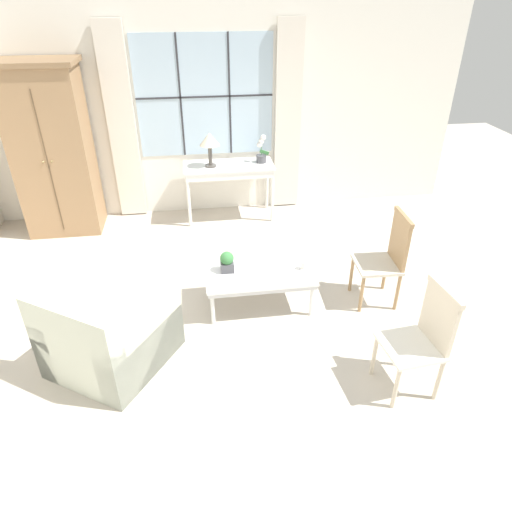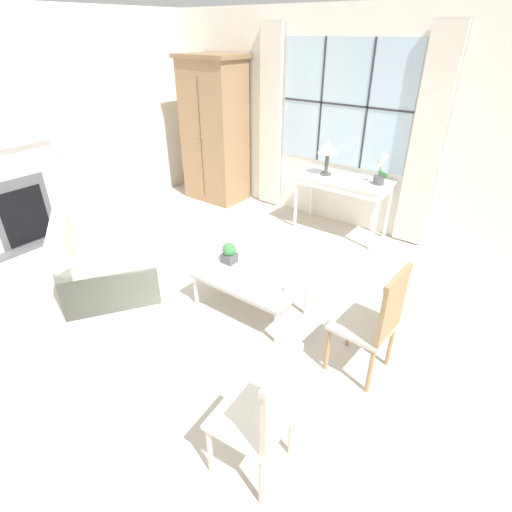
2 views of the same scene
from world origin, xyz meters
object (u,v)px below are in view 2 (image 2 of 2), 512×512
console_table (343,184)px  armchair_upholstered (106,268)px  side_chair_wooden (377,319)px  armoire (214,131)px  accent_chair_wooden (265,413)px  potted_plant_small (229,253)px  table_lamp (328,149)px  pillar_candle (289,288)px  potted_orchid (380,172)px  fireplace (14,191)px  coffee_table (250,279)px

console_table → armchair_upholstered: (-1.33, -2.85, -0.42)m
console_table → side_chair_wooden: size_ratio=1.23×
console_table → armoire: bearing=-179.2°
side_chair_wooden → accent_chair_wooden: bearing=-98.9°
armchair_upholstered → potted_plant_small: armchair_upholstered is taller
console_table → potted_plant_small: bearing=-95.9°
table_lamp → pillar_candle: size_ratio=4.40×
armoire → table_lamp: size_ratio=4.73×
armoire → potted_plant_small: 2.97m
potted_orchid → armchair_upholstered: size_ratio=0.31×
table_lamp → armchair_upholstered: bearing=-111.1°
armchair_upholstered → side_chair_wooden: side_chair_wooden is taller
armoire → side_chair_wooden: (3.69, -2.25, -0.54)m
potted_orchid → console_table: bearing=-176.0°
side_chair_wooden → potted_plant_small: size_ratio=4.62×
fireplace → potted_plant_small: (2.95, 0.71, -0.22)m
armoire → pillar_candle: size_ratio=20.85×
fireplace → armchair_upholstered: bearing=-1.0°
potted_orchid → side_chair_wooden: size_ratio=0.38×
side_chair_wooden → potted_plant_small: side_chair_wooden is taller
coffee_table → potted_plant_small: size_ratio=5.06×
armchair_upholstered → pillar_candle: 2.01m
potted_orchid → potted_plant_small: potted_orchid is taller
accent_chair_wooden → potted_orchid: bearing=102.4°
console_table → armchair_upholstered: 3.17m
console_table → pillar_candle: size_ratio=11.81×
armchair_upholstered → coffee_table: (1.43, 0.67, 0.08)m
fireplace → coffee_table: 3.35m
table_lamp → potted_orchid: table_lamp is taller
console_table → side_chair_wooden: (1.43, -2.28, -0.14)m
side_chair_wooden → console_table: bearing=122.1°
coffee_table → armchair_upholstered: bearing=-154.9°
fireplace → potted_plant_small: bearing=13.5°
fireplace → coffee_table: fireplace is taller
armoire → accent_chair_wooden: size_ratio=2.25×
table_lamp → fireplace: bearing=-136.5°
accent_chair_wooden → pillar_candle: 1.46m
accent_chair_wooden → console_table: bearing=109.5°
potted_plant_small → fireplace: bearing=-166.5°
table_lamp → side_chair_wooden: table_lamp is taller
coffee_table → table_lamp: bearing=99.4°
accent_chair_wooden → coffee_table: bearing=130.8°
console_table → armchair_upholstered: bearing=-115.0°
coffee_table → console_table: bearing=92.7°
armchair_upholstered → side_chair_wooden: bearing=11.7°
table_lamp → console_table: bearing=9.3°
console_table → accent_chair_wooden: bearing=-70.5°
potted_orchid → coffee_table: 2.31m
potted_plant_small → armchair_upholstered: bearing=-146.3°
table_lamp → side_chair_wooden: (1.68, -2.24, -0.59)m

